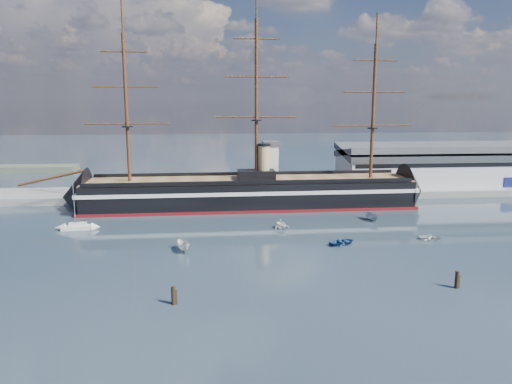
{
  "coord_description": "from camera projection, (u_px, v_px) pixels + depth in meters",
  "views": [
    {
      "loc": [
        -15.14,
        -73.94,
        29.88
      ],
      "look_at": [
        -5.05,
        35.0,
        9.0
      ],
      "focal_mm": 35.0,
      "sensor_mm": 36.0,
      "label": 1
    }
  ],
  "objects": [
    {
      "name": "motorboat_a",
      "position": [
        184.0,
        251.0,
        98.12
      ],
      "size": [
        6.85,
        3.94,
        2.58
      ],
      "primitive_type": "imported",
      "rotation": [
        0.0,
        0.0,
        0.26
      ],
      "color": "silver",
      "rests_on": "ground"
    },
    {
      "name": "motorboat_b",
      "position": [
        342.0,
        245.0,
        102.58
      ],
      "size": [
        2.61,
        3.83,
        1.66
      ],
      "primitive_type": "imported",
      "rotation": [
        0.0,
        0.0,
        1.94
      ],
      "color": "navy",
      "rests_on": "ground"
    },
    {
      "name": "motorboat_e",
      "position": [
        431.0,
        240.0,
        106.11
      ],
      "size": [
        1.83,
        3.11,
        1.36
      ],
      "primitive_type": "imported",
      "rotation": [
        0.0,
        0.0,
        1.33
      ],
      "color": "silver",
      "rests_on": "ground"
    },
    {
      "name": "motorboat_c",
      "position": [
        371.0,
        220.0,
        122.68
      ],
      "size": [
        6.43,
        3.61,
        2.43
      ],
      "primitive_type": "imported",
      "rotation": [
        0.0,
        0.0,
        0.24
      ],
      "color": "gray",
      "rests_on": "ground"
    },
    {
      "name": "piling_near_left",
      "position": [
        174.0,
        304.0,
        73.02
      ],
      "size": [
        0.64,
        0.64,
        3.48
      ],
      "primitive_type": "cylinder",
      "color": "black",
      "rests_on": "ground"
    },
    {
      "name": "quay_tower",
      "position": [
        271.0,
        165.0,
        149.13
      ],
      "size": [
        5.0,
        5.0,
        15.0
      ],
      "color": "silver",
      "rests_on": "ground"
    },
    {
      "name": "warehouse",
      "position": [
        437.0,
        166.0,
        161.3
      ],
      "size": [
        63.0,
        21.0,
        11.6
      ],
      "color": "#B7BABC",
      "rests_on": "ground"
    },
    {
      "name": "quay",
      "position": [
        292.0,
        195.0,
        154.53
      ],
      "size": [
        180.0,
        18.0,
        2.0
      ],
      "primitive_type": "cube",
      "color": "slate",
      "rests_on": "ground"
    },
    {
      "name": "sailboat",
      "position": [
        78.0,
        226.0,
        114.09
      ],
      "size": [
        7.38,
        2.6,
        11.62
      ],
      "rotation": [
        0.0,
        0.0,
        0.07
      ],
      "color": "silver",
      "rests_on": "ground"
    },
    {
      "name": "warship",
      "position": [
        243.0,
        193.0,
        136.64
      ],
      "size": [
        112.97,
        17.29,
        53.94
      ],
      "rotation": [
        0.0,
        0.0,
        0.01
      ],
      "color": "black",
      "rests_on": "ground"
    },
    {
      "name": "motorboat_d",
      "position": [
        281.0,
        229.0,
        115.11
      ],
      "size": [
        7.47,
        5.36,
        2.51
      ],
      "primitive_type": "imported",
      "rotation": [
        0.0,
        0.0,
        0.39
      ],
      "color": "white",
      "rests_on": "ground"
    },
    {
      "name": "ground",
      "position": [
        275.0,
        225.0,
        118.41
      ],
      "size": [
        600.0,
        600.0,
        0.0
      ],
      "primitive_type": "plane",
      "color": "#1D2831",
      "rests_on": "ground"
    },
    {
      "name": "piling_near_right",
      "position": [
        456.0,
        288.0,
        79.21
      ],
      "size": [
        0.64,
        0.64,
        3.55
      ],
      "primitive_type": "cylinder",
      "color": "black",
      "rests_on": "ground"
    }
  ]
}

